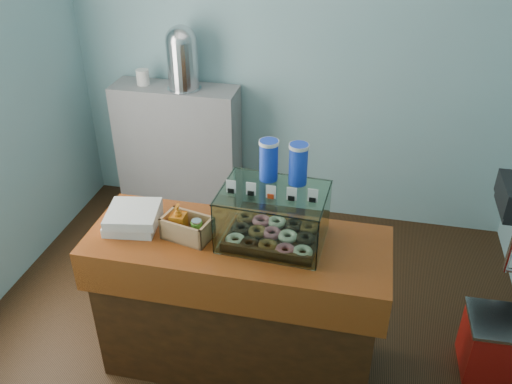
% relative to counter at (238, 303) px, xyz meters
% --- Properties ---
extents(ground, '(3.50, 3.50, 0.00)m').
position_rel_counter_xyz_m(ground, '(0.00, 0.25, -0.46)').
color(ground, black).
rests_on(ground, ground).
extents(room_shell, '(3.54, 3.04, 2.82)m').
position_rel_counter_xyz_m(room_shell, '(0.03, 0.26, 1.25)').
color(room_shell, '#79A9B1').
rests_on(room_shell, ground).
extents(counter, '(1.60, 0.60, 0.90)m').
position_rel_counter_xyz_m(counter, '(0.00, 0.00, 0.00)').
color(counter, '#43210D').
rests_on(counter, ground).
extents(back_shelf, '(1.00, 0.32, 1.10)m').
position_rel_counter_xyz_m(back_shelf, '(-0.90, 1.57, 0.09)').
color(back_shelf, gray).
rests_on(back_shelf, ground).
extents(display_case, '(0.56, 0.42, 0.51)m').
position_rel_counter_xyz_m(display_case, '(0.19, 0.08, 0.60)').
color(display_case, '#301C0E').
rests_on(display_case, counter).
extents(condiment_crate, '(0.28, 0.20, 0.19)m').
position_rel_counter_xyz_m(condiment_crate, '(-0.27, -0.02, 0.51)').
color(condiment_crate, tan).
rests_on(condiment_crate, counter).
extents(pastry_boxes, '(0.32, 0.31, 0.11)m').
position_rel_counter_xyz_m(pastry_boxes, '(-0.58, 0.01, 0.50)').
color(pastry_boxes, silver).
rests_on(pastry_boxes, counter).
extents(coffee_urn, '(0.26, 0.26, 0.49)m').
position_rel_counter_xyz_m(coffee_urn, '(-0.81, 1.56, 0.90)').
color(coffee_urn, silver).
rests_on(coffee_urn, back_shelf).
extents(red_cooler, '(0.45, 0.35, 0.39)m').
position_rel_counter_xyz_m(red_cooler, '(1.51, 0.26, -0.26)').
color(red_cooler, red).
rests_on(red_cooler, ground).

